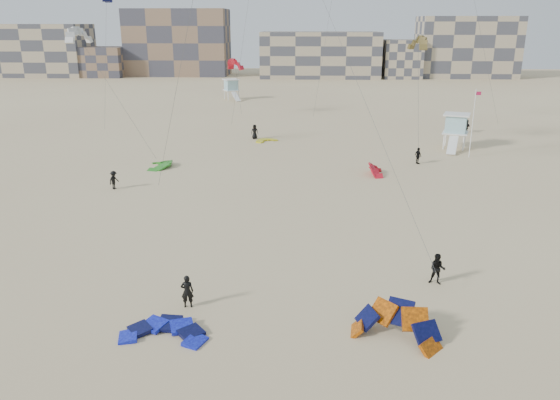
{
  "coord_description": "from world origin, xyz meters",
  "views": [
    {
      "loc": [
        6.24,
        -24.98,
        14.28
      ],
      "look_at": [
        4.79,
        6.0,
        4.19
      ],
      "focal_mm": 35.0,
      "sensor_mm": 36.0,
      "label": 1
    }
  ],
  "objects_px": {
    "kite_ground_blue": "(164,336)",
    "lifeguard_tower_near": "(455,131)",
    "kitesurfer_main": "(187,291)",
    "kite_ground_orange": "(394,338)"
  },
  "relations": [
    {
      "from": "kite_ground_blue",
      "to": "lifeguard_tower_near",
      "type": "distance_m",
      "value": 48.94
    },
    {
      "from": "kite_ground_orange",
      "to": "lifeguard_tower_near",
      "type": "xyz_separation_m",
      "value": [
        13.43,
        42.03,
        2.04
      ]
    },
    {
      "from": "kite_ground_blue",
      "to": "kitesurfer_main",
      "type": "xyz_separation_m",
      "value": [
        0.56,
        2.84,
        0.91
      ]
    },
    {
      "from": "kite_ground_orange",
      "to": "lifeguard_tower_near",
      "type": "distance_m",
      "value": 44.17
    },
    {
      "from": "kite_ground_blue",
      "to": "kitesurfer_main",
      "type": "distance_m",
      "value": 3.03
    },
    {
      "from": "kite_ground_blue",
      "to": "lifeguard_tower_near",
      "type": "relative_size",
      "value": 0.65
    },
    {
      "from": "kite_ground_blue",
      "to": "kite_ground_orange",
      "type": "height_order",
      "value": "kite_ground_orange"
    },
    {
      "from": "kite_ground_blue",
      "to": "lifeguard_tower_near",
      "type": "height_order",
      "value": "lifeguard_tower_near"
    },
    {
      "from": "kite_ground_orange",
      "to": "kitesurfer_main",
      "type": "distance_m",
      "value": 10.79
    },
    {
      "from": "lifeguard_tower_near",
      "to": "kite_ground_orange",
      "type": "bearing_deg",
      "value": -88.7
    }
  ]
}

